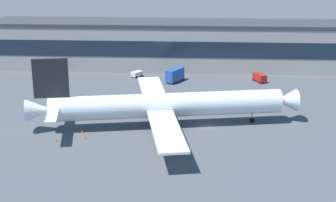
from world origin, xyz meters
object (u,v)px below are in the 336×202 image
object	(u,v)px
baggage_tug	(137,74)
traffic_cone_2	(57,140)
airliner	(163,105)
traffic_cone_1	(85,138)
crew_van	(260,77)
stair_truck	(54,69)
catering_truck	(175,75)
traffic_cone_0	(83,132)

from	to	relation	value
baggage_tug	traffic_cone_2	world-z (taller)	baggage_tug
airliner	baggage_tug	distance (m)	47.00
airliner	traffic_cone_1	distance (m)	19.95
baggage_tug	crew_van	world-z (taller)	crew_van
baggage_tug	traffic_cone_2	bearing A→B (deg)	-101.07
stair_truck	traffic_cone_1	world-z (taller)	stair_truck
baggage_tug	traffic_cone_1	bearing A→B (deg)	-95.24
crew_van	traffic_cone_1	world-z (taller)	crew_van
baggage_tug	traffic_cone_1	xyz separation A→B (m)	(-5.03, -54.83, -0.72)
stair_truck	traffic_cone_1	bearing A→B (deg)	-67.96
catering_truck	stair_truck	bearing A→B (deg)	171.84
airliner	stair_truck	size ratio (longest dim) A/B	9.96
stair_truck	crew_van	bearing A→B (deg)	-3.58
traffic_cone_1	stair_truck	bearing A→B (deg)	112.04
airliner	crew_van	bearing A→B (deg)	56.68
catering_truck	traffic_cone_0	world-z (taller)	catering_truck
crew_van	traffic_cone_1	distance (m)	67.67
crew_van	traffic_cone_1	xyz separation A→B (m)	(-44.24, -51.20, -1.09)
traffic_cone_1	traffic_cone_2	world-z (taller)	traffic_cone_1
traffic_cone_0	traffic_cone_1	distance (m)	3.84
airliner	crew_van	world-z (taller)	airliner
catering_truck	traffic_cone_0	bearing A→B (deg)	-112.38
baggage_tug	traffic_cone_0	xyz separation A→B (m)	(-6.37, -51.24, -0.72)
baggage_tug	traffic_cone_1	distance (m)	55.07
crew_van	traffic_cone_2	bearing A→B (deg)	-133.56
traffic_cone_0	traffic_cone_1	size ratio (longest dim) A/B	1.00
traffic_cone_0	traffic_cone_2	xyz separation A→B (m)	(-4.68, -5.25, -0.04)
traffic_cone_2	stair_truck	bearing A→B (deg)	106.04
airliner	traffic_cone_2	bearing A→B (deg)	-153.94
baggage_tug	catering_truck	world-z (taller)	catering_truck
catering_truck	traffic_cone_2	xyz separation A→B (m)	(-23.64, -51.29, -1.97)
airliner	catering_truck	distance (m)	40.22
crew_van	airliner	bearing A→B (deg)	-123.32
traffic_cone_2	baggage_tug	bearing A→B (deg)	78.93
baggage_tug	catering_truck	bearing A→B (deg)	-22.45
baggage_tug	stair_truck	size ratio (longest dim) A/B	0.63
baggage_tug	stair_truck	distance (m)	27.47
crew_van	traffic_cone_2	size ratio (longest dim) A/B	8.69
traffic_cone_0	traffic_cone_1	bearing A→B (deg)	-69.52
baggage_tug	airliner	bearing A→B (deg)	-75.40
airliner	traffic_cone_0	size ratio (longest dim) A/B	87.36
airliner	baggage_tug	bearing A→B (deg)	104.60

